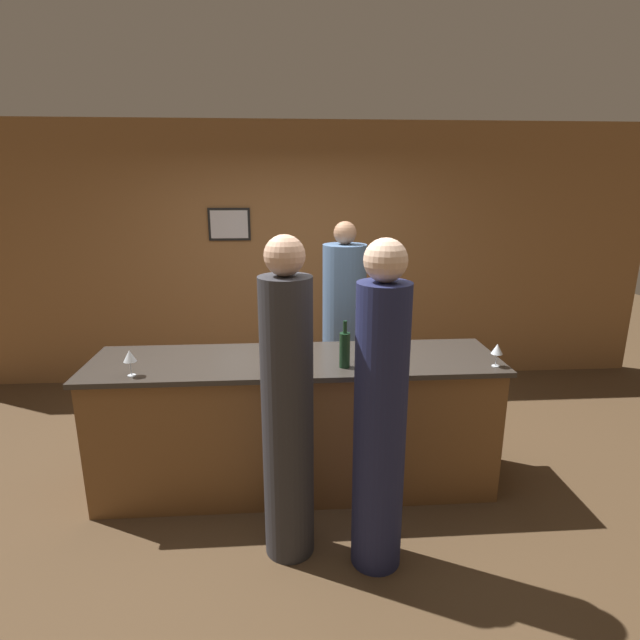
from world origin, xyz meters
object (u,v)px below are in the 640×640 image
Objects in this scene: bartender at (344,336)px; guest_0 at (288,413)px; guest_1 at (380,420)px; wine_bottle_0 at (345,349)px.

guest_0 is (-0.51, -1.61, 0.05)m from bartender.
guest_0 reaches higher than guest_1.
guest_0 is 0.52m from guest_1.
guest_0 is at bearing 165.69° from guest_1.
guest_1 is at bearing -79.13° from wine_bottle_0.
bartender is at bearing 72.45° from guest_0.
wine_bottle_0 is at bearing 52.94° from guest_0.
wine_bottle_0 is (-0.12, -1.10, 0.25)m from bartender.
guest_1 is 0.68m from wine_bottle_0.
bartender is 1.69m from guest_0.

